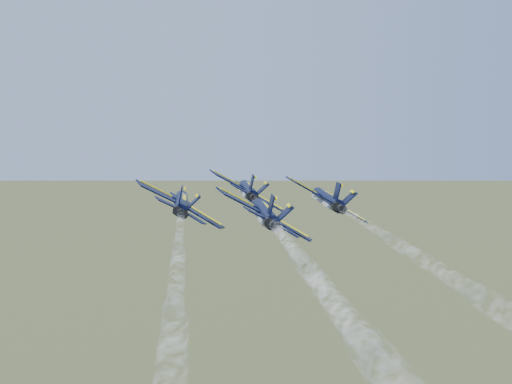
{
  "coord_description": "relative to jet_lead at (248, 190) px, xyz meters",
  "views": [
    {
      "loc": [
        -7.84,
        -86.73,
        115.44
      ],
      "look_at": [
        2.7,
        2.86,
        103.32
      ],
      "focal_mm": 45.0,
      "sensor_mm": 36.0,
      "label": 1
    }
  ],
  "objects": [
    {
      "name": "jet_lead",
      "position": [
        0.0,
        0.0,
        0.0
      ],
      "size": [
        12.18,
        17.47,
        6.68
      ],
      "rotation": [
        0.0,
        0.52,
        -0.01
      ],
      "color": "black"
    },
    {
      "name": "jet_left",
      "position": [
        -10.45,
        -12.29,
        0.0
      ],
      "size": [
        12.18,
        17.47,
        6.68
      ],
      "rotation": [
        0.0,
        0.52,
        -0.01
      ],
      "color": "black"
    },
    {
      "name": "jet_right",
      "position": [
        10.17,
        -11.03,
        0.0
      ],
      "size": [
        12.18,
        17.47,
        6.68
      ],
      "rotation": [
        0.0,
        0.52,
        -0.01
      ],
      "color": "black"
    },
    {
      "name": "jet_slot",
      "position": [
        -0.21,
        -21.79,
        0.0
      ],
      "size": [
        12.18,
        17.47,
        6.68
      ],
      "rotation": [
        0.0,
        0.52,
        -0.01
      ],
      "color": "black"
    }
  ]
}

